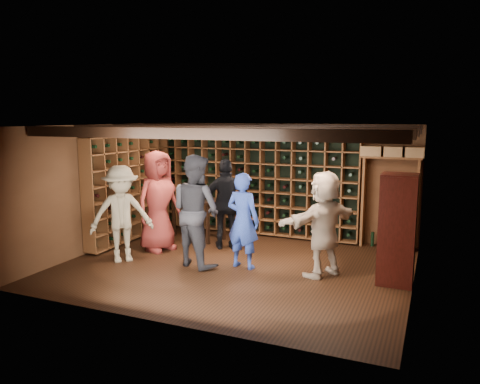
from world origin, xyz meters
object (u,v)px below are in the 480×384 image
at_px(guest_khaki, 121,214).
at_px(man_grey_suit, 196,211).
at_px(guest_red_floral, 158,201).
at_px(guest_woman_black, 227,204).
at_px(guest_beige, 324,224).
at_px(tasting_table, 198,203).
at_px(display_cabinet, 397,232).
at_px(man_blue_shirt, 243,221).

bearing_deg(guest_khaki, man_grey_suit, -32.59).
relative_size(guest_red_floral, guest_woman_black, 1.10).
distance_m(guest_khaki, guest_beige, 3.66).
relative_size(guest_khaki, tasting_table, 1.37).
height_order(guest_woman_black, guest_khaki, guest_woman_black).
bearing_deg(guest_beige, display_cabinet, 125.09).
xyz_separation_m(display_cabinet, guest_beige, (-1.16, -0.05, 0.04)).
height_order(guest_red_floral, guest_khaki, guest_red_floral).
xyz_separation_m(guest_khaki, guest_beige, (3.60, 0.66, -0.00)).
xyz_separation_m(man_blue_shirt, guest_woman_black, (-0.77, 1.01, 0.06)).
bearing_deg(man_blue_shirt, guest_beige, -166.03).
distance_m(guest_woman_black, guest_khaki, 2.09).
relative_size(man_grey_suit, guest_red_floral, 1.00).
bearing_deg(guest_khaki, tasting_table, 30.39).
relative_size(man_blue_shirt, guest_woman_black, 0.93).
height_order(man_blue_shirt, guest_beige, guest_beige).
relative_size(man_grey_suit, guest_woman_black, 1.10).
relative_size(man_blue_shirt, man_grey_suit, 0.85).
xyz_separation_m(man_blue_shirt, guest_beige, (1.40, 0.14, 0.04)).
bearing_deg(guest_woman_black, guest_red_floral, -1.42).
relative_size(display_cabinet, guest_woman_black, 0.96).
relative_size(display_cabinet, tasting_table, 1.35).
height_order(man_blue_shirt, man_grey_suit, man_grey_suit).
height_order(display_cabinet, man_grey_suit, man_grey_suit).
bearing_deg(display_cabinet, guest_woman_black, 166.22).
distance_m(guest_red_floral, tasting_table, 1.21).
distance_m(man_grey_suit, guest_khaki, 1.41).
bearing_deg(man_grey_suit, man_blue_shirt, -146.87).
bearing_deg(guest_woman_black, man_grey_suit, 57.98).
height_order(guest_beige, tasting_table, guest_beige).
bearing_deg(man_grey_suit, tasting_table, -43.07).
height_order(man_blue_shirt, tasting_table, man_blue_shirt).
height_order(man_grey_suit, guest_red_floral, man_grey_suit).
height_order(guest_red_floral, tasting_table, guest_red_floral).
bearing_deg(guest_woman_black, man_blue_shirt, 98.07).
height_order(man_blue_shirt, guest_woman_black, guest_woman_black).
distance_m(man_blue_shirt, guest_woman_black, 1.27).
distance_m(man_blue_shirt, man_grey_suit, 0.86).
bearing_deg(guest_woman_black, tasting_table, -58.27).
bearing_deg(man_blue_shirt, display_cabinet, -167.34).
distance_m(display_cabinet, guest_woman_black, 3.43).
bearing_deg(guest_red_floral, man_grey_suit, -97.33).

